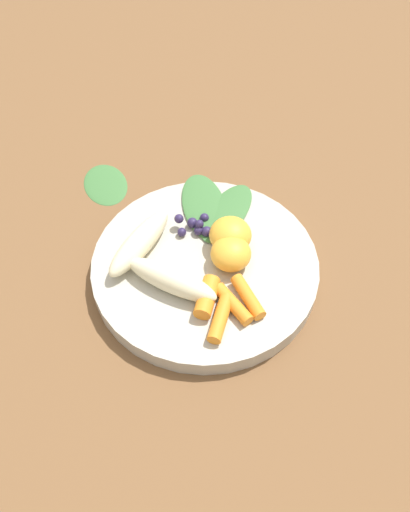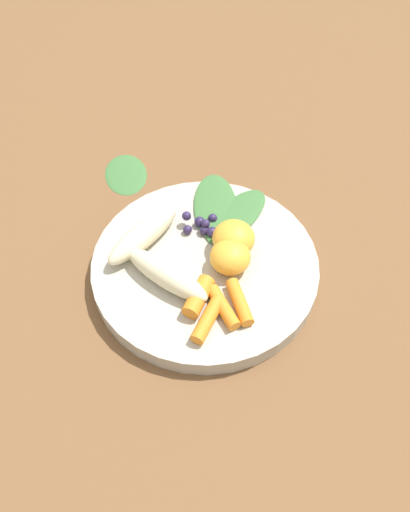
% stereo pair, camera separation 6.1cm
% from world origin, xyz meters
% --- Properties ---
extents(ground_plane, '(2.40, 2.40, 0.00)m').
position_xyz_m(ground_plane, '(0.00, 0.00, 0.00)').
color(ground_plane, brown).
extents(bowl, '(0.27, 0.27, 0.02)m').
position_xyz_m(bowl, '(0.00, 0.00, 0.01)').
color(bowl, '#B2AD9E').
rests_on(bowl, ground_plane).
extents(banana_peeled_left, '(0.04, 0.12, 0.03)m').
position_xyz_m(banana_peeled_left, '(-0.05, 0.01, 0.04)').
color(banana_peeled_left, beige).
rests_on(banana_peeled_left, bowl).
extents(banana_peeled_right, '(0.11, 0.04, 0.03)m').
position_xyz_m(banana_peeled_right, '(-0.03, 0.07, 0.04)').
color(banana_peeled_right, beige).
rests_on(banana_peeled_right, bowl).
extents(orange_segment_near, '(0.05, 0.05, 0.04)m').
position_xyz_m(orange_segment_near, '(0.04, -0.01, 0.04)').
color(orange_segment_near, '#F4A833').
rests_on(orange_segment_near, bowl).
extents(orange_segment_far, '(0.05, 0.05, 0.04)m').
position_xyz_m(orange_segment_far, '(0.01, -0.03, 0.04)').
color(orange_segment_far, '#F4A833').
rests_on(orange_segment_far, bowl).
extents(carrot_front, '(0.05, 0.04, 0.02)m').
position_xyz_m(carrot_front, '(-0.05, -0.03, 0.03)').
color(carrot_front, orange).
rests_on(carrot_front, bowl).
extents(carrot_mid_left, '(0.06, 0.03, 0.02)m').
position_xyz_m(carrot_mid_left, '(-0.06, -0.06, 0.03)').
color(carrot_mid_left, orange).
rests_on(carrot_mid_left, bowl).
extents(carrot_mid_right, '(0.03, 0.06, 0.01)m').
position_xyz_m(carrot_mid_right, '(-0.04, -0.06, 0.03)').
color(carrot_mid_right, orange).
rests_on(carrot_mid_right, bowl).
extents(carrot_rear, '(0.04, 0.06, 0.01)m').
position_xyz_m(carrot_rear, '(-0.02, -0.07, 0.03)').
color(carrot_rear, orange).
rests_on(carrot_rear, bowl).
extents(blueberry_pile, '(0.05, 0.05, 0.02)m').
position_xyz_m(blueberry_pile, '(0.03, 0.04, 0.03)').
color(blueberry_pile, '#2D234C').
rests_on(blueberry_pile, bowl).
extents(kale_leaf_left, '(0.11, 0.06, 0.00)m').
position_xyz_m(kale_leaf_left, '(0.08, 0.02, 0.03)').
color(kale_leaf_left, '#3D7038').
rests_on(kale_leaf_left, bowl).
extents(kale_leaf_right, '(0.12, 0.12, 0.00)m').
position_xyz_m(kale_leaf_right, '(0.07, 0.05, 0.03)').
color(kale_leaf_right, '#3D7038').
rests_on(kale_leaf_right, bowl).
extents(kale_leaf_stray, '(0.10, 0.10, 0.01)m').
position_xyz_m(kale_leaf_stray, '(0.05, 0.20, 0.00)').
color(kale_leaf_stray, '#3D7038').
rests_on(kale_leaf_stray, ground_plane).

